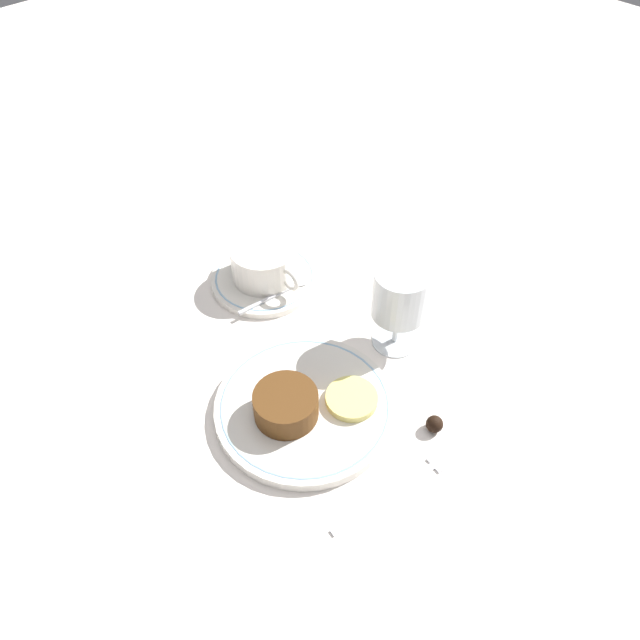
# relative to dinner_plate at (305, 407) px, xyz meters

# --- Properties ---
(ground_plane) EXTENTS (3.00, 3.00, 0.00)m
(ground_plane) POSITION_rel_dinner_plate_xyz_m (-0.03, 0.04, -0.01)
(ground_plane) COLOR white
(dinner_plate) EXTENTS (0.22, 0.22, 0.01)m
(dinner_plate) POSITION_rel_dinner_plate_xyz_m (0.00, 0.00, 0.00)
(dinner_plate) COLOR white
(dinner_plate) RESTS_ON ground_plane
(saucer) EXTENTS (0.16, 0.16, 0.01)m
(saucer) POSITION_rel_dinner_plate_xyz_m (-0.21, 0.11, -0.00)
(saucer) COLOR white
(saucer) RESTS_ON ground_plane
(coffee_cup) EXTENTS (0.12, 0.10, 0.05)m
(coffee_cup) POSITION_rel_dinner_plate_xyz_m (-0.21, 0.12, 0.03)
(coffee_cup) COLOR white
(coffee_cup) RESTS_ON saucer
(spoon) EXTENTS (0.02, 0.12, 0.00)m
(spoon) POSITION_rel_dinner_plate_xyz_m (-0.17, 0.11, 0.00)
(spoon) COLOR silver
(spoon) RESTS_ON saucer
(wine_glass) EXTENTS (0.07, 0.07, 0.13)m
(wine_glass) POSITION_rel_dinner_plate_xyz_m (-0.00, 0.17, 0.08)
(wine_glass) COLOR silver
(wine_glass) RESTS_ON ground_plane
(fork) EXTENTS (0.04, 0.19, 0.01)m
(fork) POSITION_rel_dinner_plate_xyz_m (0.15, 0.03, -0.01)
(fork) COLOR silver
(fork) RESTS_ON ground_plane
(dessert_cake) EXTENTS (0.08, 0.08, 0.04)m
(dessert_cake) POSITION_rel_dinner_plate_xyz_m (-0.00, -0.03, 0.02)
(dessert_cake) COLOR #563314
(dessert_cake) RESTS_ON dinner_plate
(pineapple_slice) EXTENTS (0.06, 0.06, 0.01)m
(pineapple_slice) POSITION_rel_dinner_plate_xyz_m (0.04, 0.04, 0.01)
(pineapple_slice) COLOR #EFE075
(pineapple_slice) RESTS_ON dinner_plate
(chocolate_truffle) EXTENTS (0.02, 0.02, 0.02)m
(chocolate_truffle) POSITION_rel_dinner_plate_xyz_m (0.13, 0.09, 0.00)
(chocolate_truffle) COLOR black
(chocolate_truffle) RESTS_ON ground_plane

